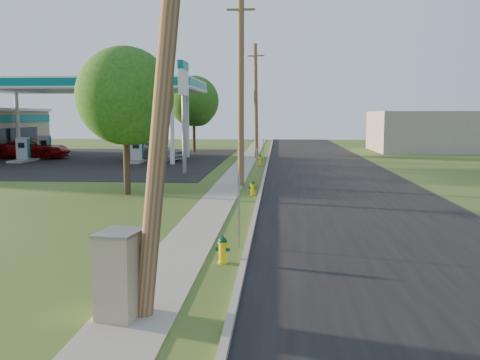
# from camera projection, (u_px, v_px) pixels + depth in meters

# --- Properties ---
(ground_plane) EXTENTS (140.00, 140.00, 0.00)m
(ground_plane) POSITION_uv_depth(u_px,v_px,m) (211.00, 299.00, 10.58)
(ground_plane) COLOR #2D4918
(ground_plane) RESTS_ON ground
(road) EXTENTS (8.00, 120.00, 0.02)m
(road) POSITION_uv_depth(u_px,v_px,m) (363.00, 211.00, 20.16)
(road) COLOR black
(road) RESTS_ON ground
(curb) EXTENTS (0.15, 120.00, 0.15)m
(curb) POSITION_uv_depth(u_px,v_px,m) (257.00, 208.00, 20.43)
(curb) COLOR gray
(curb) RESTS_ON ground
(sidewalk) EXTENTS (1.50, 120.00, 0.03)m
(sidewalk) POSITION_uv_depth(u_px,v_px,m) (211.00, 209.00, 20.56)
(sidewalk) COLOR gray
(sidewalk) RESTS_ON ground
(forecourt) EXTENTS (26.00, 28.00, 0.02)m
(forecourt) POSITION_uv_depth(u_px,v_px,m) (65.00, 160.00, 43.40)
(forecourt) COLOR black
(forecourt) RESTS_ON ground
(utility_pole_near) EXTENTS (1.40, 0.32, 9.48)m
(utility_pole_near) POSITION_uv_depth(u_px,v_px,m) (167.00, 44.00, 9.05)
(utility_pole_near) COLOR brown
(utility_pole_near) RESTS_ON ground
(utility_pole_mid) EXTENTS (1.40, 0.32, 9.80)m
(utility_pole_mid) POSITION_uv_depth(u_px,v_px,m) (241.00, 88.00, 26.85)
(utility_pole_mid) COLOR brown
(utility_pole_mid) RESTS_ON ground
(utility_pole_far) EXTENTS (1.40, 0.32, 9.50)m
(utility_pole_far) POSITION_uv_depth(u_px,v_px,m) (256.00, 101.00, 44.69)
(utility_pole_far) COLOR brown
(utility_pole_far) RESTS_ON ground
(sign_post_near) EXTENTS (0.05, 0.04, 2.00)m
(sign_post_near) POSITION_uv_depth(u_px,v_px,m) (239.00, 211.00, 14.60)
(sign_post_near) COLOR gray
(sign_post_near) RESTS_ON ground
(sign_post_mid) EXTENTS (0.05, 0.04, 2.00)m
(sign_post_mid) POSITION_uv_depth(u_px,v_px,m) (257.00, 169.00, 26.28)
(sign_post_mid) COLOR gray
(sign_post_mid) RESTS_ON ground
(sign_post_far) EXTENTS (0.05, 0.04, 2.00)m
(sign_post_far) POSITION_uv_depth(u_px,v_px,m) (264.00, 152.00, 38.36)
(sign_post_far) COLOR gray
(sign_post_far) RESTS_ON ground
(gas_canopy) EXTENTS (18.18, 9.18, 6.40)m
(gas_canopy) POSITION_uv_depth(u_px,v_px,m) (86.00, 86.00, 42.54)
(gas_canopy) COLOR silver
(gas_canopy) RESTS_ON ground
(fuel_pump_nw) EXTENTS (1.20, 3.20, 1.90)m
(fuel_pump_nw) POSITION_uv_depth(u_px,v_px,m) (23.00, 153.00, 41.51)
(fuel_pump_nw) COLOR gray
(fuel_pump_nw) RESTS_ON ground
(fuel_pump_ne) EXTENTS (1.20, 3.20, 1.90)m
(fuel_pump_ne) POSITION_uv_depth(u_px,v_px,m) (137.00, 153.00, 40.87)
(fuel_pump_ne) COLOR gray
(fuel_pump_ne) RESTS_ON ground
(fuel_pump_sw) EXTENTS (1.20, 3.20, 1.90)m
(fuel_pump_sw) POSITION_uv_depth(u_px,v_px,m) (45.00, 149.00, 45.47)
(fuel_pump_sw) COLOR gray
(fuel_pump_sw) RESTS_ON ground
(fuel_pump_se) EXTENTS (1.20, 3.20, 1.90)m
(fuel_pump_se) POSITION_uv_depth(u_px,v_px,m) (149.00, 150.00, 44.83)
(fuel_pump_se) COLOR gray
(fuel_pump_se) RESTS_ON ground
(price_pylon) EXTENTS (0.34, 2.04, 6.85)m
(price_pylon) POSITION_uv_depth(u_px,v_px,m) (183.00, 85.00, 32.52)
(price_pylon) COLOR gray
(price_pylon) RESTS_ON ground
(distant_building) EXTENTS (14.00, 10.00, 4.00)m
(distant_building) POSITION_uv_depth(u_px,v_px,m) (445.00, 131.00, 53.61)
(distant_building) COLOR gray
(distant_building) RESTS_ON ground
(tree_verge) EXTENTS (4.41, 4.41, 6.68)m
(tree_verge) POSITION_uv_depth(u_px,v_px,m) (127.00, 100.00, 23.93)
(tree_verge) COLOR #3B261A
(tree_verge) RESTS_ON ground
(tree_lot) EXTENTS (4.91, 4.91, 7.44)m
(tree_lot) POSITION_uv_depth(u_px,v_px,m) (195.00, 103.00, 51.86)
(tree_lot) COLOR #3B261A
(tree_lot) RESTS_ON ground
(hydrant_near) EXTENTS (0.36, 0.32, 0.69)m
(hydrant_near) POSITION_uv_depth(u_px,v_px,m) (223.00, 250.00, 13.08)
(hydrant_near) COLOR yellow
(hydrant_near) RESTS_ON ground
(hydrant_mid) EXTENTS (0.35, 0.31, 0.68)m
(hydrant_mid) POSITION_uv_depth(u_px,v_px,m) (253.00, 188.00, 24.20)
(hydrant_mid) COLOR yellow
(hydrant_mid) RESTS_ON ground
(hydrant_far) EXTENTS (0.40, 0.36, 0.79)m
(hydrant_far) POSITION_uv_depth(u_px,v_px,m) (260.00, 160.00, 38.86)
(hydrant_far) COLOR yellow
(hydrant_far) RESTS_ON ground
(utility_cabinet) EXTENTS (0.83, 1.01, 1.58)m
(utility_cabinet) POSITION_uv_depth(u_px,v_px,m) (121.00, 274.00, 9.53)
(utility_cabinet) COLOR tan
(utility_cabinet) RESTS_ON ground
(car_red) EXTENTS (5.91, 2.84, 1.62)m
(car_red) POSITION_uv_depth(u_px,v_px,m) (35.00, 149.00, 44.67)
(car_red) COLOR #790706
(car_red) RESTS_ON ground
(car_silver) EXTENTS (5.23, 3.25, 1.66)m
(car_silver) POSITION_uv_depth(u_px,v_px,m) (154.00, 150.00, 42.36)
(car_silver) COLOR #B7BABF
(car_silver) RESTS_ON ground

